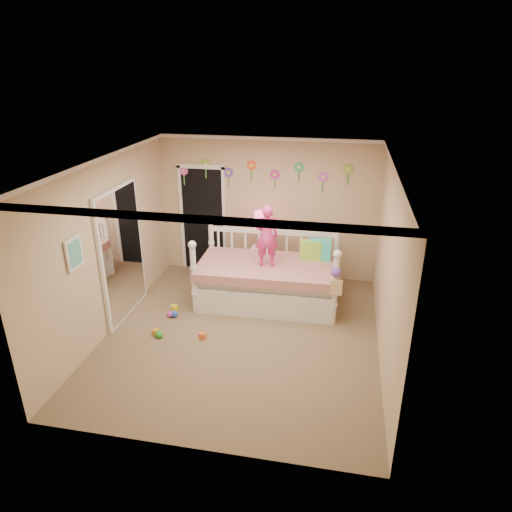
% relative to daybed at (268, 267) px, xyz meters
% --- Properties ---
extents(floor, '(4.00, 4.50, 0.01)m').
position_rel_daybed_xyz_m(floor, '(-0.20, -1.11, -0.64)').
color(floor, '#7F684C').
rests_on(floor, ground).
extents(ceiling, '(4.00, 4.50, 0.01)m').
position_rel_daybed_xyz_m(ceiling, '(-0.20, -1.11, 1.96)').
color(ceiling, white).
rests_on(ceiling, floor).
extents(back_wall, '(4.00, 0.01, 2.60)m').
position_rel_daybed_xyz_m(back_wall, '(-0.20, 1.14, 0.66)').
color(back_wall, tan).
rests_on(back_wall, floor).
extents(left_wall, '(0.01, 4.50, 2.60)m').
position_rel_daybed_xyz_m(left_wall, '(-2.20, -1.11, 0.66)').
color(left_wall, tan).
rests_on(left_wall, floor).
extents(right_wall, '(0.01, 4.50, 2.60)m').
position_rel_daybed_xyz_m(right_wall, '(1.80, -1.11, 0.66)').
color(right_wall, tan).
rests_on(right_wall, floor).
extents(crown_molding, '(4.00, 4.50, 0.06)m').
position_rel_daybed_xyz_m(crown_molding, '(-0.20, -1.11, 1.93)').
color(crown_molding, white).
rests_on(crown_molding, ceiling).
extents(daybed, '(2.38, 1.32, 1.28)m').
position_rel_daybed_xyz_m(daybed, '(0.00, 0.00, 0.00)').
color(daybed, white).
rests_on(daybed, floor).
extents(pillow_turquoise, '(0.36, 0.13, 0.36)m').
position_rel_daybed_xyz_m(pillow_turquoise, '(0.83, 0.33, 0.25)').
color(pillow_turquoise, '#29CFC0').
rests_on(pillow_turquoise, daybed).
extents(pillow_lime, '(0.37, 0.16, 0.34)m').
position_rel_daybed_xyz_m(pillow_lime, '(0.67, 0.31, 0.24)').
color(pillow_lime, '#9DDC43').
rests_on(pillow_lime, daybed).
extents(child, '(0.41, 0.31, 1.02)m').
position_rel_daybed_xyz_m(child, '(-0.02, -0.07, 0.58)').
color(child, '#EB358D').
rests_on(child, daybed).
extents(nightstand, '(0.44, 0.35, 0.69)m').
position_rel_daybed_xyz_m(nightstand, '(-0.22, 0.72, -0.29)').
color(nightstand, white).
rests_on(nightstand, floor).
extents(table_lamp, '(0.31, 0.31, 0.68)m').
position_rel_daybed_xyz_m(table_lamp, '(-0.22, 0.72, 0.50)').
color(table_lamp, '#D81C59').
rests_on(table_lamp, nightstand).
extents(closet_doorway, '(0.90, 0.04, 2.07)m').
position_rel_daybed_xyz_m(closet_doorway, '(-1.45, 1.12, 0.40)').
color(closet_doorway, black).
rests_on(closet_doorway, back_wall).
extents(flower_decals, '(3.40, 0.02, 0.50)m').
position_rel_daybed_xyz_m(flower_decals, '(-0.29, 1.13, 1.30)').
color(flower_decals, '#B2668C').
rests_on(flower_decals, back_wall).
extents(mirror_closet, '(0.07, 1.30, 2.10)m').
position_rel_daybed_xyz_m(mirror_closet, '(-2.16, -0.81, 0.41)').
color(mirror_closet, white).
rests_on(mirror_closet, left_wall).
extents(wall_picture, '(0.05, 0.34, 0.42)m').
position_rel_daybed_xyz_m(wall_picture, '(-2.17, -2.01, 0.91)').
color(wall_picture, white).
rests_on(wall_picture, left_wall).
extents(hanging_bag, '(0.20, 0.16, 0.36)m').
position_rel_daybed_xyz_m(hanging_bag, '(1.12, -0.62, 0.14)').
color(hanging_bag, beige).
rests_on(hanging_bag, daybed).
extents(toy_scatter, '(1.08, 1.45, 0.11)m').
position_rel_daybed_xyz_m(toy_scatter, '(-1.10, -0.79, -0.58)').
color(toy_scatter, '#996666').
rests_on(toy_scatter, floor).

